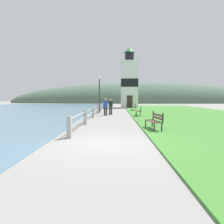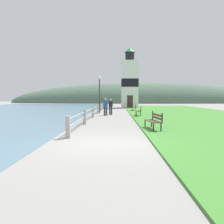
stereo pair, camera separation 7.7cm
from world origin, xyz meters
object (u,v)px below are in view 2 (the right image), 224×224
(person_strolling, at_px, (105,106))
(person_by_railing, at_px, (111,106))
(park_bench_midway, at_px, (139,110))
(park_bench_far, at_px, (135,107))
(lighthouse, at_px, (130,82))
(lamp_post, at_px, (99,87))
(park_bench_near, at_px, (154,120))

(person_strolling, relative_size, person_by_railing, 1.05)
(park_bench_midway, bearing_deg, person_strolling, -6.64)
(park_bench_far, height_order, person_strolling, person_strolling)
(park_bench_far, height_order, lighthouse, lighthouse)
(lighthouse, height_order, lamp_post, lighthouse)
(park_bench_midway, distance_m, park_bench_far, 7.99)
(person_strolling, height_order, person_by_railing, person_strolling)
(park_bench_far, distance_m, person_by_railing, 6.94)
(park_bench_near, distance_m, park_bench_far, 16.20)
(park_bench_far, bearing_deg, park_bench_midway, 93.14)
(park_bench_midway, height_order, person_strolling, person_strolling)
(park_bench_near, relative_size, person_strolling, 1.06)
(lamp_post, bearing_deg, lighthouse, 72.73)
(lamp_post, bearing_deg, person_strolling, -75.30)
(lighthouse, height_order, person_by_railing, lighthouse)
(person_strolling, height_order, lamp_post, lamp_post)
(park_bench_far, relative_size, lamp_post, 0.45)
(person_strolling, bearing_deg, lighthouse, -19.72)
(lamp_post, bearing_deg, park_bench_midway, -44.23)
(lighthouse, distance_m, person_by_railing, 15.26)
(person_strolling, distance_m, lamp_post, 3.64)
(park_bench_midway, bearing_deg, lighthouse, -83.66)
(park_bench_far, xyz_separation_m, lighthouse, (-0.16, 8.30, 3.67))
(park_bench_far, xyz_separation_m, person_strolling, (-3.27, -7.28, 0.34))
(lighthouse, xyz_separation_m, lamp_post, (-3.90, -12.55, -1.47))
(park_bench_far, bearing_deg, lamp_post, 50.93)
(lighthouse, bearing_deg, park_bench_near, -90.26)
(person_by_railing, bearing_deg, person_strolling, 147.41)
(park_bench_midway, distance_m, lighthouse, 16.70)
(park_bench_near, relative_size, park_bench_far, 0.97)
(park_bench_far, relative_size, lighthouse, 0.18)
(lighthouse, distance_m, person_strolling, 16.23)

